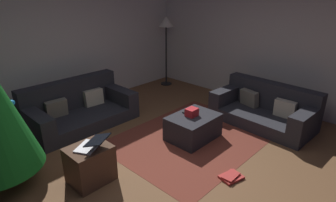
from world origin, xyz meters
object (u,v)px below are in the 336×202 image
ottoman (193,127)px  tv_remote (187,113)px  couch_left (78,109)px  laptop (91,144)px  book_stack (231,177)px  side_table (90,164)px  couch_right (265,109)px  gift_box (192,112)px  corner_lamp (166,27)px

ottoman → tv_remote: bearing=98.9°
couch_left → ottoman: 2.14m
ottoman → laptop: bearing=173.4°
laptop → book_stack: 1.85m
side_table → couch_left: bearing=64.3°
couch_right → side_table: size_ratio=3.49×
book_stack → gift_box: bearing=65.7°
corner_lamp → couch_left: bearing=-172.1°
tv_remote → laptop: (-1.74, 0.07, 0.13)m
side_table → ottoman: bearing=-8.0°
ottoman → tv_remote: tv_remote is taller
ottoman → gift_box: gift_box is taller
tv_remote → side_table: bearing=-177.8°
gift_box → side_table: gift_box is taller
tv_remote → corner_lamp: size_ratio=0.09×
ottoman → side_table: 1.80m
side_table → corner_lamp: size_ratio=0.31×
gift_box → corner_lamp: corner_lamp is taller
couch_left → gift_box: bearing=118.1°
couch_right → side_table: bearing=78.1°
ottoman → tv_remote: (-0.02, 0.13, 0.21)m
couch_left → ottoman: size_ratio=2.29×
tv_remote → corner_lamp: bearing=56.9°
gift_box → corner_lamp: (1.75, 2.25, 0.99)m
laptop → couch_right: bearing=-14.2°
tv_remote → book_stack: (-0.48, -1.18, -0.39)m
gift_box → laptop: 1.75m
couch_right → side_table: 3.26m
corner_lamp → couch_right: bearing=-97.3°
tv_remote → laptop: bearing=-176.3°
couch_left → side_table: (-0.79, -1.64, -0.03)m
couch_right → laptop: 3.23m
ottoman → gift_box: bearing=120.1°
book_stack → corner_lamp: 4.25m
gift_box → corner_lamp: bearing=52.2°
couch_left → side_table: 1.82m
book_stack → couch_left: bearing=99.5°
tv_remote → book_stack: size_ratio=0.48×
couch_left → tv_remote: couch_left is taller
couch_right → corner_lamp: corner_lamp is taller
book_stack → laptop: bearing=135.1°
couch_right → gift_box: couch_right is taller
ottoman → book_stack: bearing=-115.5°
gift_box → ottoman: bearing=-59.9°
ottoman → corner_lamp: corner_lamp is taller
book_stack → side_table: bearing=134.6°
couch_right → corner_lamp: size_ratio=1.06×
couch_left → couch_right: 3.42m
gift_box → book_stack: size_ratio=0.56×
couch_left → laptop: bearing=66.1°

